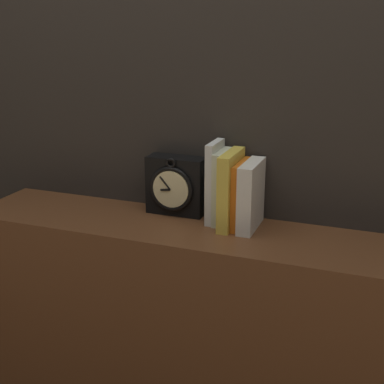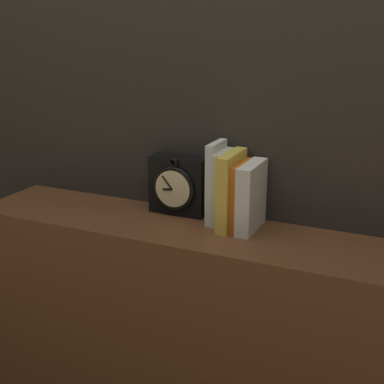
% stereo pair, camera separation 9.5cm
% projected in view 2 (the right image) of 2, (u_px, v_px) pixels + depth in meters
% --- Properties ---
extents(wall_back, '(6.00, 0.05, 2.60)m').
position_uv_depth(wall_back, '(217.00, 52.00, 1.51)').
color(wall_back, '#2D2823').
rests_on(wall_back, ground_plane).
extents(bookshelf, '(1.36, 0.29, 0.83)m').
position_uv_depth(bookshelf, '(192.00, 354.00, 1.63)').
color(bookshelf, brown).
rests_on(bookshelf, ground_plane).
extents(clock, '(0.17, 0.08, 0.18)m').
position_uv_depth(clock, '(179.00, 185.00, 1.60)').
color(clock, black).
rests_on(clock, bookshelf).
extents(book_slot0_white, '(0.02, 0.11, 0.23)m').
position_uv_depth(book_slot0_white, '(216.00, 182.00, 1.52)').
color(book_slot0_white, white).
rests_on(book_slot0_white, bookshelf).
extents(book_slot1_cream, '(0.02, 0.12, 0.21)m').
position_uv_depth(book_slot1_cream, '(223.00, 187.00, 1.52)').
color(book_slot1_cream, beige).
rests_on(book_slot1_cream, bookshelf).
extents(book_slot2_yellow, '(0.03, 0.16, 0.21)m').
position_uv_depth(book_slot2_yellow, '(231.00, 190.00, 1.48)').
color(book_slot2_yellow, yellow).
rests_on(book_slot2_yellow, bookshelf).
extents(book_slot3_orange, '(0.02, 0.14, 0.19)m').
position_uv_depth(book_slot3_orange, '(241.00, 195.00, 1.49)').
color(book_slot3_orange, orange).
rests_on(book_slot3_orange, bookshelf).
extents(book_slot4_white, '(0.04, 0.15, 0.19)m').
position_uv_depth(book_slot4_white, '(251.00, 197.00, 1.47)').
color(book_slot4_white, white).
rests_on(book_slot4_white, bookshelf).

